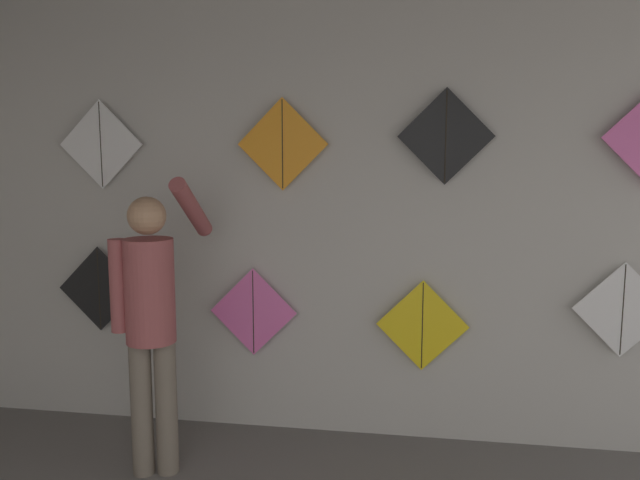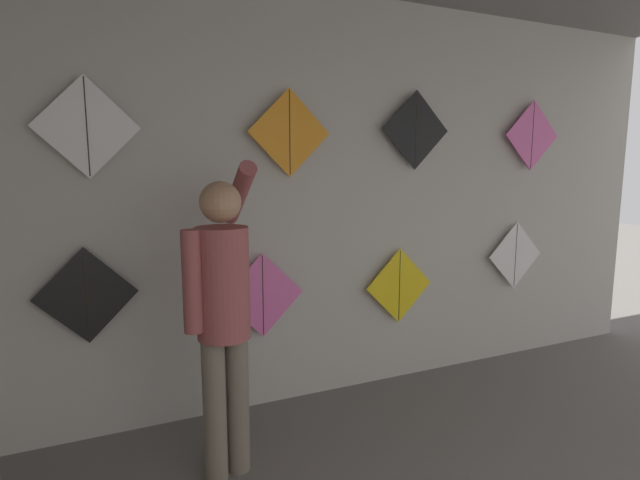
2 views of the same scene
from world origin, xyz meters
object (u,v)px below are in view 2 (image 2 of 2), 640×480
at_px(kite_1, 263,295).
at_px(kite_4, 87,127).
at_px(kite_0, 86,296).
at_px(kite_7, 532,135).
at_px(kite_2, 399,286).
at_px(shopkeeper, 223,304).
at_px(kite_5, 290,133).
at_px(kite_6, 416,130).
at_px(kite_3, 515,255).

xyz_separation_m(kite_1, kite_4, (-1.00, 0.00, 1.07)).
xyz_separation_m(kite_0, kite_7, (3.40, 0.00, 0.98)).
xyz_separation_m(kite_2, kite_7, (1.26, 0.00, 1.14)).
bearing_deg(kite_7, kite_2, 180.00).
relative_size(shopkeeper, kite_5, 2.95).
height_order(kite_1, kite_5, kite_5).
relative_size(shopkeeper, kite_1, 2.95).
relative_size(kite_1, kite_7, 1.00).
bearing_deg(kite_6, kite_5, 180.00).
bearing_deg(kite_3, kite_5, 180.00).
relative_size(kite_4, kite_5, 1.00).
distance_m(kite_3, kite_6, 1.45).
bearing_deg(kite_3, kite_4, 180.00).
relative_size(shopkeeper, kite_7, 2.95).
relative_size(kite_5, kite_7, 1.00).
height_order(shopkeeper, kite_7, kite_7).
height_order(kite_5, kite_6, kite_6).
bearing_deg(kite_6, kite_1, 180.00).
distance_m(kite_1, kite_7, 2.58).
bearing_deg(kite_0, kite_6, 0.00).
bearing_deg(shopkeeper, kite_0, 121.61).
height_order(kite_3, kite_7, kite_7).
height_order(shopkeeper, kite_5, kite_5).
bearing_deg(kite_0, kite_1, 0.00).
distance_m(kite_5, kite_7, 2.14).
bearing_deg(kite_7, kite_5, 180.00).
relative_size(kite_0, kite_4, 1.00).
bearing_deg(kite_5, kite_6, 0.00).
bearing_deg(kite_6, kite_0, 180.00).
bearing_deg(kite_1, kite_7, 0.00).
relative_size(kite_2, kite_7, 1.00).
xyz_separation_m(kite_3, kite_5, (-2.03, 0.00, 0.96)).
distance_m(kite_0, kite_7, 3.54).
height_order(kite_0, kite_6, kite_6).
bearing_deg(kite_7, shopkeeper, -167.27).
bearing_deg(kite_7, kite_6, 180.00).
xyz_separation_m(kite_0, kite_1, (1.06, 0.00, -0.11)).
bearing_deg(kite_4, kite_7, 0.00).
distance_m(kite_2, kite_6, 1.16).
distance_m(kite_3, kite_5, 2.24).
bearing_deg(kite_1, kite_6, 0.00).
bearing_deg(kite_5, kite_2, 0.00).
relative_size(shopkeeper, kite_2, 2.95).
xyz_separation_m(kite_1, kite_6, (1.19, 0.00, 1.11)).
height_order(kite_6, kite_7, kite_6).
bearing_deg(kite_4, kite_1, 0.00).
bearing_deg(kite_2, kite_3, 0.00).
bearing_deg(kite_1, kite_2, 0.00).
xyz_separation_m(kite_1, kite_2, (1.08, 0.00, -0.04)).
distance_m(kite_2, kite_7, 1.70).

